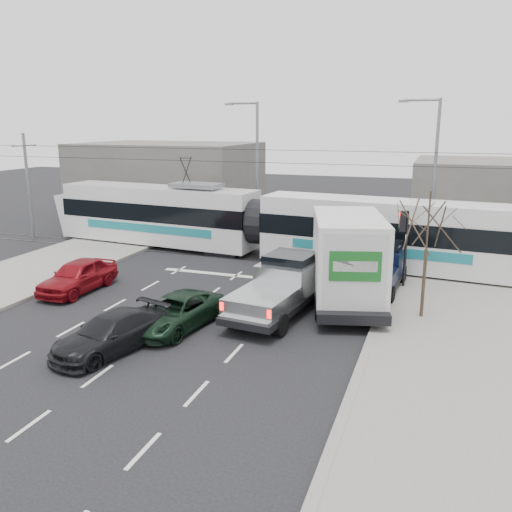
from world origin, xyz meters
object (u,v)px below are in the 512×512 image
(green_car, at_px, (176,312))
(tram, at_px, (260,223))
(street_lamp_far, at_px, (255,161))
(traffic_signal, at_px, (404,232))
(red_car, at_px, (78,276))
(navy_pickup, at_px, (380,268))
(box_truck, at_px, (346,260))
(street_lamp_near, at_px, (432,168))
(silver_pickup, at_px, (282,285))
(bare_tree, at_px, (428,227))
(dark_car, at_px, (110,333))

(green_car, bearing_deg, tram, 101.68)
(street_lamp_far, distance_m, tram, 6.82)
(traffic_signal, distance_m, red_car, 15.29)
(navy_pickup, relative_size, green_car, 1.15)
(box_truck, bearing_deg, tram, 117.39)
(street_lamp_near, xyz_separation_m, green_car, (-8.58, -15.54, -4.47))
(tram, distance_m, silver_pickup, 9.74)
(bare_tree, xyz_separation_m, street_lamp_far, (-11.79, 13.50, 1.32))
(traffic_signal, height_order, silver_pickup, traffic_signal)
(box_truck, xyz_separation_m, navy_pickup, (1.19, 2.47, -0.89))
(green_car, bearing_deg, red_car, 166.05)
(tram, bearing_deg, dark_car, -86.26)
(street_lamp_far, xyz_separation_m, tram, (2.28, -5.61, -3.13))
(navy_pickup, bearing_deg, tram, 153.76)
(traffic_signal, relative_size, tram, 0.13)
(traffic_signal, relative_size, dark_car, 0.80)
(box_truck, distance_m, red_car, 12.34)
(silver_pickup, xyz_separation_m, box_truck, (2.26, 2.02, 0.81))
(street_lamp_near, distance_m, navy_pickup, 9.11)
(red_car, bearing_deg, navy_pickup, 21.32)
(navy_pickup, bearing_deg, traffic_signal, 30.39)
(street_lamp_near, distance_m, street_lamp_far, 11.67)
(street_lamp_far, distance_m, red_car, 15.88)
(street_lamp_far, height_order, red_car, street_lamp_far)
(dark_car, bearing_deg, navy_pickup, 67.84)
(tram, xyz_separation_m, silver_pickup, (3.98, -8.85, -0.83))
(street_lamp_far, height_order, box_truck, street_lamp_far)
(street_lamp_far, height_order, green_car, street_lamp_far)
(traffic_signal, distance_m, box_truck, 3.72)
(tram, bearing_deg, traffic_signal, -19.30)
(street_lamp_near, distance_m, dark_car, 21.11)
(tram, height_order, green_car, tram)
(green_car, bearing_deg, box_truck, 50.94)
(silver_pickup, bearing_deg, red_car, -170.37)
(street_lamp_near, bearing_deg, tram, -158.59)
(bare_tree, distance_m, tram, 12.48)
(street_lamp_near, relative_size, red_car, 2.04)
(street_lamp_far, bearing_deg, street_lamp_near, -9.87)
(bare_tree, xyz_separation_m, traffic_signal, (-1.13, 4.00, -1.05))
(red_car, bearing_deg, dark_car, -44.07)
(street_lamp_far, xyz_separation_m, dark_car, (1.81, -20.21, -4.46))
(tram, relative_size, red_car, 6.23)
(navy_pickup, bearing_deg, dark_car, -123.50)
(bare_tree, height_order, street_lamp_near, street_lamp_near)
(silver_pickup, relative_size, dark_car, 1.48)
(traffic_signal, distance_m, street_lamp_far, 14.47)
(navy_pickup, bearing_deg, green_car, -127.74)
(bare_tree, xyz_separation_m, box_truck, (-3.27, 1.06, -1.83))
(traffic_signal, relative_size, street_lamp_far, 0.40)
(traffic_signal, bearing_deg, red_car, -159.30)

